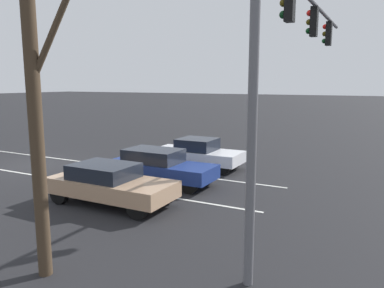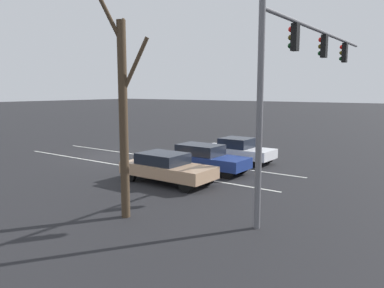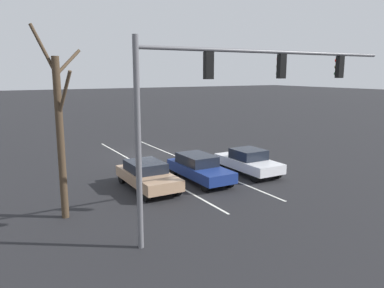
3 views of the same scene
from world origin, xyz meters
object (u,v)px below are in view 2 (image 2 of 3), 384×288
bare_tree_near (123,109)px  car_navy_midlane_front (204,158)px  traffic_signal_gantry (305,62)px  car_white_leftlane_front (237,150)px  car_tan_rightlane_front (167,167)px

bare_tree_near → car_navy_midlane_front: bearing=-166.3°
traffic_signal_gantry → bare_tree_near: bearing=-36.9°
car_navy_midlane_front → bare_tree_near: size_ratio=0.60×
bare_tree_near → car_white_leftlane_front: bearing=-171.1°
car_navy_midlane_front → traffic_signal_gantry: 7.88m
car_navy_midlane_front → car_white_leftlane_front: car_white_leftlane_front is taller
car_white_leftlane_front → bare_tree_near: (10.95, 1.72, 2.98)m
car_navy_midlane_front → car_tan_rightlane_front: 3.10m
car_navy_midlane_front → car_white_leftlane_front: 3.34m
car_navy_midlane_front → car_tan_rightlane_front: size_ratio=1.03×
car_white_leftlane_front → bare_tree_near: bare_tree_near is taller
car_white_leftlane_front → bare_tree_near: 11.48m
car_tan_rightlane_front → traffic_signal_gantry: size_ratio=0.38×
traffic_signal_gantry → bare_tree_near: (5.52, -4.15, -1.67)m
car_navy_midlane_front → traffic_signal_gantry: size_ratio=0.39×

